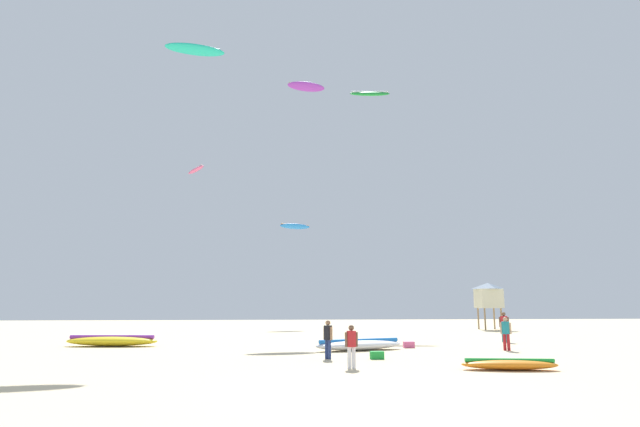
# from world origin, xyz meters

# --- Properties ---
(ground_plane) EXTENTS (120.00, 120.00, 0.00)m
(ground_plane) POSITION_xyz_m (0.00, 0.00, 0.00)
(ground_plane) COLOR beige
(person_foreground) EXTENTS (0.50, 0.35, 1.54)m
(person_foreground) POSITION_xyz_m (-0.02, 5.03, 0.90)
(person_foreground) COLOR silver
(person_foreground) RESTS_ON ground
(person_midground) EXTENTS (0.47, 0.37, 1.64)m
(person_midground) POSITION_xyz_m (8.73, 11.32, 0.96)
(person_midground) COLOR #B21E23
(person_midground) RESTS_ON ground
(person_left) EXTENTS (0.49, 0.41, 1.80)m
(person_left) POSITION_xyz_m (11.07, 16.62, 1.05)
(person_left) COLOR teal
(person_left) RESTS_ON ground
(person_right) EXTENTS (0.36, 0.45, 1.61)m
(person_right) POSITION_xyz_m (-0.56, 8.19, 0.94)
(person_right) COLOR navy
(person_right) RESTS_ON ground
(kite_grounded_near) EXTENTS (3.46, 1.48, 0.42)m
(kite_grounded_near) POSITION_xyz_m (5.46, 4.06, 0.19)
(kite_grounded_near) COLOR orange
(kite_grounded_near) RESTS_ON ground
(kite_grounded_mid) EXTENTS (5.11, 1.90, 0.63)m
(kite_grounded_mid) POSITION_xyz_m (-11.71, 15.53, 0.29)
(kite_grounded_mid) COLOR yellow
(kite_grounded_mid) RESTS_ON ground
(kite_grounded_far) EXTENTS (4.91, 2.75, 0.56)m
(kite_grounded_far) POSITION_xyz_m (1.40, 12.01, 0.27)
(kite_grounded_far) COLOR white
(kite_grounded_far) RESTS_ON ground
(lifeguard_tower) EXTENTS (2.30, 2.30, 4.15)m
(lifeguard_tower) POSITION_xyz_m (16.34, 31.07, 3.05)
(lifeguard_tower) COLOR #8C704C
(lifeguard_tower) RESTS_ON ground
(cooler_box) EXTENTS (0.56, 0.36, 0.32)m
(cooler_box) POSITION_xyz_m (4.26, 13.32, 0.16)
(cooler_box) COLOR #E5598C
(cooler_box) RESTS_ON ground
(gear_bag) EXTENTS (0.56, 0.36, 0.32)m
(gear_bag) POSITION_xyz_m (1.50, 8.01, 0.16)
(gear_bag) COLOR green
(gear_bag) RESTS_ON ground
(kite_aloft_0) EXTENTS (2.70, 3.70, 0.75)m
(kite_aloft_0) POSITION_xyz_m (-11.28, 37.93, 15.96)
(kite_aloft_0) COLOR #E5598C
(kite_aloft_1) EXTENTS (3.41, 2.02, 0.67)m
(kite_aloft_1) POSITION_xyz_m (-0.96, 38.03, 10.18)
(kite_aloft_1) COLOR blue
(kite_aloft_2) EXTENTS (3.52, 1.58, 0.83)m
(kite_aloft_2) POSITION_xyz_m (-0.39, 28.79, 21.46)
(kite_aloft_2) COLOR purple
(kite_aloft_4) EXTENTS (3.89, 1.77, 0.58)m
(kite_aloft_4) POSITION_xyz_m (-8.22, 16.94, 18.38)
(kite_aloft_4) COLOR #19B29E
(kite_aloft_5) EXTENTS (4.15, 1.48, 0.97)m
(kite_aloft_5) POSITION_xyz_m (6.41, 34.23, 23.39)
(kite_aloft_5) COLOR green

